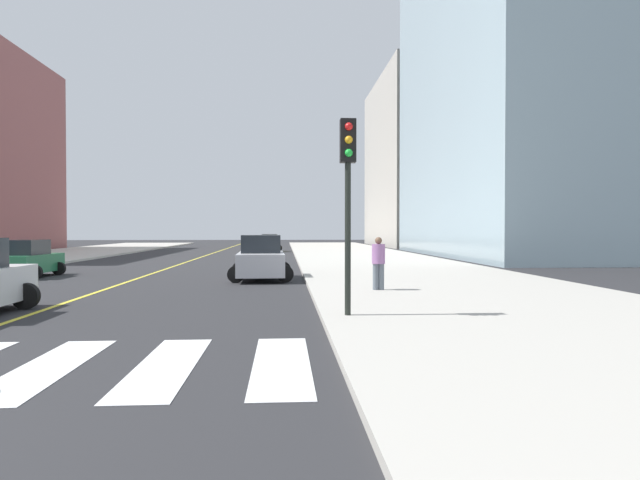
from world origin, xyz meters
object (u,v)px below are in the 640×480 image
object	(u,v)px
pedestrian_waiting_east	(378,261)
traffic_light_near_corner	(348,177)
car_silver_nearest	(261,259)
car_green_third	(27,260)
car_yellow_fourth	(270,243)

from	to	relation	value
pedestrian_waiting_east	traffic_light_near_corner	bearing A→B (deg)	72.24
car_silver_nearest	car_green_third	xyz separation A→B (m)	(-10.48, 1.86, -0.10)
car_green_third	car_yellow_fourth	bearing A→B (deg)	72.49
car_green_third	traffic_light_near_corner	world-z (taller)	traffic_light_near_corner
traffic_light_near_corner	pedestrian_waiting_east	distance (m)	6.00
car_green_third	pedestrian_waiting_east	world-z (taller)	pedestrian_waiting_east
car_silver_nearest	car_green_third	size ratio (longest dim) A/B	1.13
car_silver_nearest	car_yellow_fourth	size ratio (longest dim) A/B	1.13
car_green_third	pedestrian_waiting_east	bearing A→B (deg)	-25.28
car_green_third	traffic_light_near_corner	xyz separation A→B (m)	(12.92, -12.83, 2.56)
car_silver_nearest	car_green_third	bearing A→B (deg)	-11.65
traffic_light_near_corner	car_silver_nearest	bearing A→B (deg)	-77.42
car_yellow_fourth	car_silver_nearest	bearing A→B (deg)	91.48
car_green_third	traffic_light_near_corner	size ratio (longest dim) A/B	0.84
car_yellow_fourth	traffic_light_near_corner	size ratio (longest dim) A/B	0.84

